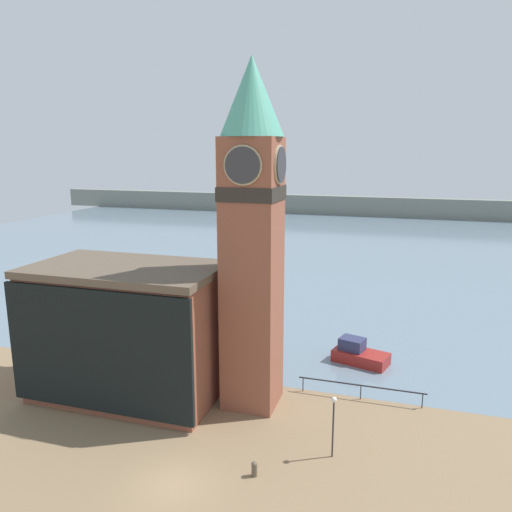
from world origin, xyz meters
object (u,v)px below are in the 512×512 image
clock_tower (252,230)px  boat_near (359,354)px  pier_building (128,331)px  lamp_post (333,415)px  mooring_bollard_near (254,468)px

clock_tower → boat_near: clock_tower is taller
pier_building → boat_near: size_ratio=2.75×
clock_tower → boat_near: 15.79m
lamp_post → mooring_bollard_near: bearing=-141.6°
boat_near → lamp_post: bearing=-74.2°
pier_building → lamp_post: pier_building is taller
clock_tower → mooring_bollard_near: size_ratio=26.60×
clock_tower → pier_building: 11.57m
clock_tower → pier_building: size_ratio=1.72×
boat_near → lamp_post: size_ratio=1.30×
mooring_bollard_near → clock_tower: bearing=108.2°
boat_near → lamp_post: lamp_post is taller
pier_building → mooring_bollard_near: 13.67m
mooring_bollard_near → boat_near: bearing=76.8°
clock_tower → lamp_post: size_ratio=6.15×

